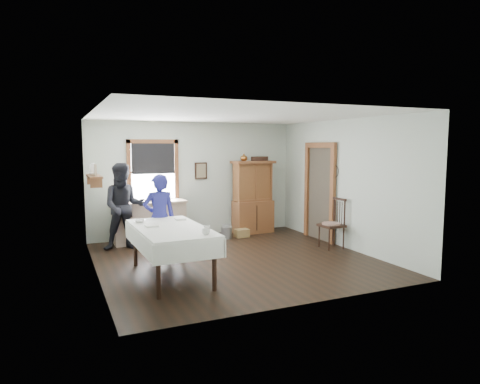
{
  "coord_description": "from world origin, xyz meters",
  "views": [
    {
      "loc": [
        -3.1,
        -7.29,
        2.15
      ],
      "look_at": [
        0.22,
        0.3,
        1.25
      ],
      "focal_mm": 32.0,
      "sensor_mm": 36.0,
      "label": 1
    }
  ],
  "objects_px": {
    "wicker_basket": "(242,233)",
    "woman_blue": "(159,221)",
    "china_hutch": "(253,197)",
    "dining_table": "(171,252)",
    "work_counter": "(149,221)",
    "figure_dark": "(124,210)",
    "pail": "(227,233)",
    "spindle_chair": "(332,223)"
  },
  "relations": [
    {
      "from": "dining_table",
      "to": "woman_blue",
      "type": "bearing_deg",
      "value": 86.78
    },
    {
      "from": "spindle_chair",
      "to": "wicker_basket",
      "type": "distance_m",
      "value": 2.21
    },
    {
      "from": "dining_table",
      "to": "wicker_basket",
      "type": "xyz_separation_m",
      "value": [
        2.31,
        2.36,
        -0.32
      ]
    },
    {
      "from": "wicker_basket",
      "to": "figure_dark",
      "type": "bearing_deg",
      "value": -176.99
    },
    {
      "from": "pail",
      "to": "figure_dark",
      "type": "height_order",
      "value": "figure_dark"
    },
    {
      "from": "wicker_basket",
      "to": "pail",
      "type": "bearing_deg",
      "value": 178.28
    },
    {
      "from": "spindle_chair",
      "to": "pail",
      "type": "xyz_separation_m",
      "value": [
        -1.67,
        1.75,
        -0.39
      ]
    },
    {
      "from": "pail",
      "to": "wicker_basket",
      "type": "bearing_deg",
      "value": -1.72
    },
    {
      "from": "figure_dark",
      "to": "china_hutch",
      "type": "bearing_deg",
      "value": 17.57
    },
    {
      "from": "work_counter",
      "to": "spindle_chair",
      "type": "bearing_deg",
      "value": -32.95
    },
    {
      "from": "work_counter",
      "to": "spindle_chair",
      "type": "relative_size",
      "value": 1.52
    },
    {
      "from": "work_counter",
      "to": "pail",
      "type": "relative_size",
      "value": 5.86
    },
    {
      "from": "wicker_basket",
      "to": "figure_dark",
      "type": "height_order",
      "value": "figure_dark"
    },
    {
      "from": "pail",
      "to": "wicker_basket",
      "type": "relative_size",
      "value": 0.86
    },
    {
      "from": "dining_table",
      "to": "pail",
      "type": "relative_size",
      "value": 7.58
    },
    {
      "from": "figure_dark",
      "to": "work_counter",
      "type": "bearing_deg",
      "value": 48.27
    },
    {
      "from": "work_counter",
      "to": "dining_table",
      "type": "xyz_separation_m",
      "value": [
        -0.22,
        -2.74,
        -0.04
      ]
    },
    {
      "from": "work_counter",
      "to": "china_hutch",
      "type": "relative_size",
      "value": 0.91
    },
    {
      "from": "figure_dark",
      "to": "dining_table",
      "type": "bearing_deg",
      "value": -71.47
    },
    {
      "from": "china_hutch",
      "to": "dining_table",
      "type": "bearing_deg",
      "value": -138.28
    },
    {
      "from": "wicker_basket",
      "to": "figure_dark",
      "type": "relative_size",
      "value": 0.19
    },
    {
      "from": "work_counter",
      "to": "woman_blue",
      "type": "relative_size",
      "value": 1.07
    },
    {
      "from": "work_counter",
      "to": "dining_table",
      "type": "relative_size",
      "value": 0.77
    },
    {
      "from": "dining_table",
      "to": "pail",
      "type": "distance_m",
      "value": 3.07
    },
    {
      "from": "work_counter",
      "to": "dining_table",
      "type": "bearing_deg",
      "value": -95.56
    },
    {
      "from": "pail",
      "to": "woman_blue",
      "type": "xyz_separation_m",
      "value": [
        -1.87,
        -1.33,
        0.62
      ]
    },
    {
      "from": "dining_table",
      "to": "woman_blue",
      "type": "distance_m",
      "value": 1.1
    },
    {
      "from": "china_hutch",
      "to": "pail",
      "type": "relative_size",
      "value": 6.45
    },
    {
      "from": "china_hutch",
      "to": "woman_blue",
      "type": "xyz_separation_m",
      "value": [
        -2.72,
        -1.69,
        -0.13
      ]
    },
    {
      "from": "dining_table",
      "to": "spindle_chair",
      "type": "height_order",
      "value": "spindle_chair"
    },
    {
      "from": "dining_table",
      "to": "woman_blue",
      "type": "relative_size",
      "value": 1.38
    },
    {
      "from": "china_hutch",
      "to": "pail",
      "type": "xyz_separation_m",
      "value": [
        -0.85,
        -0.37,
        -0.75
      ]
    },
    {
      "from": "dining_table",
      "to": "figure_dark",
      "type": "height_order",
      "value": "figure_dark"
    },
    {
      "from": "spindle_chair",
      "to": "figure_dark",
      "type": "height_order",
      "value": "figure_dark"
    },
    {
      "from": "spindle_chair",
      "to": "pail",
      "type": "height_order",
      "value": "spindle_chair"
    },
    {
      "from": "woman_blue",
      "to": "figure_dark",
      "type": "distance_m",
      "value": 1.26
    },
    {
      "from": "work_counter",
      "to": "pail",
      "type": "bearing_deg",
      "value": -13.05
    },
    {
      "from": "dining_table",
      "to": "woman_blue",
      "type": "xyz_separation_m",
      "value": [
        0.06,
        1.05,
        0.34
      ]
    },
    {
      "from": "dining_table",
      "to": "spindle_chair",
      "type": "relative_size",
      "value": 1.97
    },
    {
      "from": "dining_table",
      "to": "pail",
      "type": "bearing_deg",
      "value": 50.87
    },
    {
      "from": "dining_table",
      "to": "spindle_chair",
      "type": "distance_m",
      "value": 3.66
    },
    {
      "from": "wicker_basket",
      "to": "woman_blue",
      "type": "height_order",
      "value": "woman_blue"
    }
  ]
}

